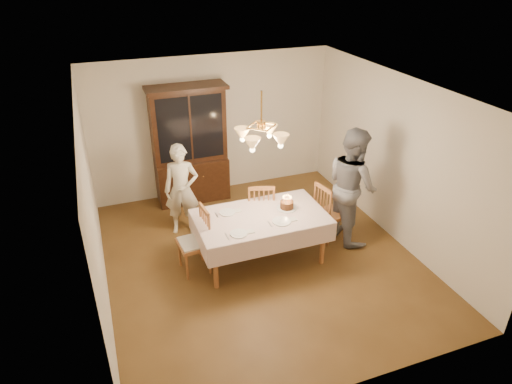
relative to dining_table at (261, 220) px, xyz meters
name	(u,v)px	position (x,y,z in m)	size (l,w,h in m)	color
ground	(261,258)	(0.00, 0.00, -0.68)	(5.00, 5.00, 0.00)	#543718
room_shell	(261,164)	(0.00, 0.00, 0.90)	(5.00, 5.00, 5.00)	white
dining_table	(261,220)	(0.00, 0.00, 0.00)	(1.90, 1.10, 0.76)	brown
china_hutch	(190,147)	(-0.51, 2.25, 0.36)	(1.38, 0.54, 2.16)	black
chair_far_side	(261,212)	(0.23, 0.59, -0.24)	(0.54, 0.53, 1.00)	brown
chair_left_end	(194,244)	(-0.99, 0.08, -0.23)	(0.45, 0.47, 1.00)	brown
chair_right_end	(330,215)	(1.24, 0.14, -0.24)	(0.50, 0.51, 1.00)	brown
elderly_woman	(182,190)	(-0.91, 1.18, 0.08)	(0.56, 0.37, 1.53)	silver
adult_in_grey	(352,185)	(1.56, 0.10, 0.25)	(0.91, 0.71, 1.87)	slate
birthday_cake	(287,205)	(0.44, 0.06, 0.13)	(0.30, 0.30, 0.20)	white
place_setting_near_left	(240,233)	(-0.44, -0.35, 0.08)	(0.39, 0.24, 0.02)	white
place_setting_near_right	(282,221)	(0.23, -0.26, 0.08)	(0.42, 0.27, 0.02)	white
place_setting_far_left	(228,212)	(-0.42, 0.25, 0.08)	(0.38, 0.23, 0.02)	white
chandelier	(261,137)	(0.00, 0.00, 1.29)	(0.62, 0.62, 0.73)	#BF8C3F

